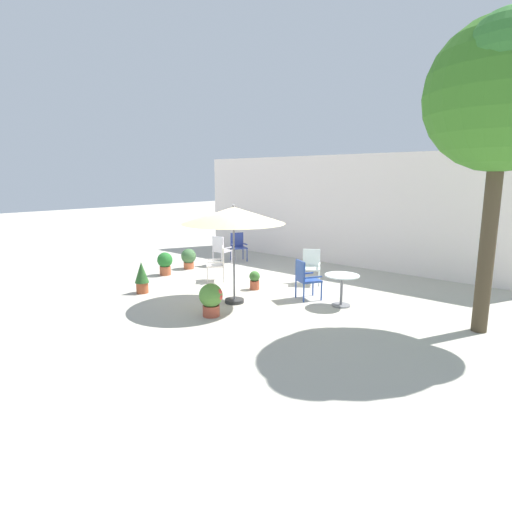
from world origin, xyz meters
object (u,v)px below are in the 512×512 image
at_px(patio_chair_3, 219,262).
at_px(potted_plant_4, 211,298).
at_px(potted_plant_0, 189,258).
at_px(shade_tree, 507,94).
at_px(patio_umbrella_0, 234,216).
at_px(potted_plant_2, 165,262).
at_px(potted_plant_3, 255,280).
at_px(patio_chair_4, 311,265).
at_px(patio_chair_2, 221,249).
at_px(potted_plant_1, 142,276).
at_px(patio_chair_0, 238,245).
at_px(cafe_table_0, 342,284).
at_px(patio_chair_1, 305,277).

height_order(patio_chair_3, potted_plant_4, patio_chair_3).
bearing_deg(potted_plant_0, patio_chair_3, -14.63).
bearing_deg(shade_tree, patio_chair_3, -175.66).
relative_size(patio_umbrella_0, patio_chair_3, 2.44).
xyz_separation_m(potted_plant_2, potted_plant_4, (3.74, -1.67, 0.01)).
bearing_deg(potted_plant_3, shade_tree, 5.89).
bearing_deg(potted_plant_4, patio_chair_4, 88.91).
relative_size(patio_chair_4, potted_plant_0, 1.45).
relative_size(patio_chair_2, patio_chair_4, 1.04).
bearing_deg(potted_plant_0, potted_plant_1, -63.73).
xyz_separation_m(patio_chair_0, patio_chair_2, (0.09, -0.93, -0.00)).
relative_size(patio_chair_3, potted_plant_4, 1.37).
bearing_deg(cafe_table_0, patio_chair_2, 165.29).
height_order(patio_chair_1, patio_chair_4, patio_chair_1).
height_order(patio_chair_4, potted_plant_1, patio_chair_4).
height_order(shade_tree, patio_chair_3, shade_tree).
bearing_deg(potted_plant_3, patio_chair_3, 178.38).
relative_size(patio_chair_2, potted_plant_0, 1.51).
xyz_separation_m(patio_umbrella_0, cafe_table_0, (2.00, 1.37, -1.50)).
bearing_deg(potted_plant_0, potted_plant_3, -9.24).
bearing_deg(cafe_table_0, potted_plant_1, -152.15).
relative_size(patio_chair_4, potted_plant_2, 1.37).
relative_size(shade_tree, patio_chair_3, 5.83).
xyz_separation_m(cafe_table_0, patio_chair_2, (-5.21, 1.37, 0.05)).
bearing_deg(patio_chair_4, patio_chair_2, 178.42).
relative_size(patio_chair_4, potted_plant_1, 1.16).
height_order(shade_tree, cafe_table_0, shade_tree).
relative_size(cafe_table_0, potted_plant_1, 0.96).
bearing_deg(patio_chair_0, patio_chair_2, -84.48).
height_order(patio_chair_2, patio_chair_3, patio_chair_2).
relative_size(patio_chair_3, patio_chair_4, 1.03).
bearing_deg(patio_chair_0, potted_plant_2, -92.91).
relative_size(cafe_table_0, patio_chair_4, 0.83).
bearing_deg(potted_plant_1, patio_chair_0, 102.24).
bearing_deg(potted_plant_3, patio_umbrella_0, -71.31).
relative_size(patio_chair_2, potted_plant_3, 1.99).
xyz_separation_m(shade_tree, potted_plant_4, (-4.49, -2.71, -3.84)).
distance_m(patio_chair_0, patio_chair_1, 4.99).
bearing_deg(potted_plant_1, patio_umbrella_0, 21.37).
bearing_deg(patio_chair_4, cafe_table_0, -37.75).
bearing_deg(potted_plant_4, patio_umbrella_0, 106.18).
bearing_deg(patio_chair_1, cafe_table_0, 5.62).
distance_m(cafe_table_0, potted_plant_3, 2.41).
bearing_deg(potted_plant_0, cafe_table_0, -3.33).
xyz_separation_m(potted_plant_0, potted_plant_2, (0.14, -1.02, 0.03)).
distance_m(potted_plant_1, potted_plant_3, 2.83).
bearing_deg(patio_chair_0, patio_chair_4, -15.74).
xyz_separation_m(patio_chair_0, patio_chair_1, (4.39, -2.39, -0.01)).
bearing_deg(patio_chair_0, potted_plant_4, -52.43).
bearing_deg(potted_plant_2, patio_chair_2, 83.29).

